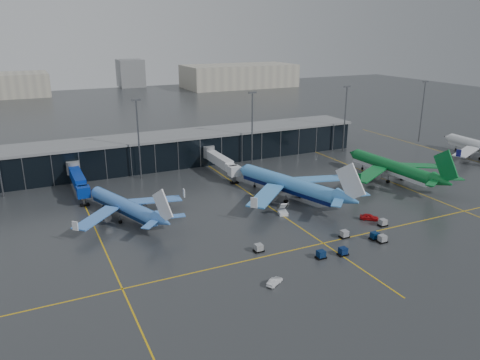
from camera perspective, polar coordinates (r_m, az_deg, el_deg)
name	(u,v)px	position (r m, az deg, el deg)	size (l,w,h in m)	color
ground	(253,227)	(114.47, 1.64, -5.71)	(600.00, 600.00, 0.00)	#282B2D
terminal_pier	(174,149)	(167.40, -8.09, 3.78)	(142.00, 17.00, 10.70)	black
jet_bridges	(78,179)	(142.88, -19.15, 0.10)	(94.00, 27.50, 7.20)	#595B60
flood_masts	(198,131)	(156.02, -5.11, 6.01)	(203.00, 0.50, 25.50)	#595B60
distant_hangars	(152,79)	(378.04, -10.63, 12.04)	(260.00, 71.00, 22.00)	#B2AD99
taxi_lines	(268,206)	(127.49, 3.47, -3.19)	(220.00, 120.00, 0.02)	gold
airliner_arkefly	(124,198)	(120.63, -14.01, -2.11)	(32.28, 36.76, 11.30)	#4380DD
airliner_klm_near	(288,175)	(131.36, 5.88, 0.61)	(39.82, 45.35, 13.94)	#4492E1
airliner_aer_lingus	(392,159)	(154.85, 18.04, 2.42)	(38.83, 44.22, 13.59)	#0C6B2B
baggage_carts	(345,241)	(108.10, 12.69, -7.22)	(36.04, 10.72, 1.70)	black
mobile_airstair	(283,211)	(122.08, 5.24, -3.83)	(3.02, 3.69, 3.45)	white
service_van_red	(369,217)	(122.47, 15.47, -4.36)	(1.85, 4.59, 1.57)	#B80E12
service_van_white	(275,281)	(90.22, 4.23, -12.23)	(1.37, 3.93, 1.29)	silver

